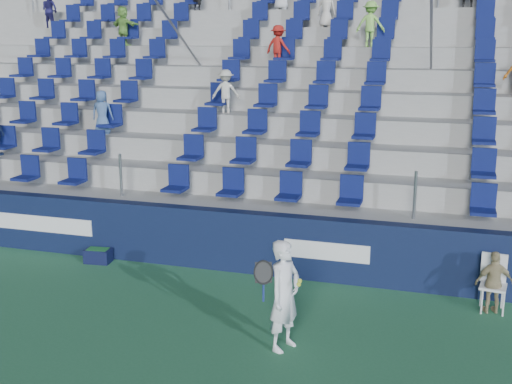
{
  "coord_description": "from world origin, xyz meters",
  "views": [
    {
      "loc": [
        3.5,
        -8.13,
        4.51
      ],
      "look_at": [
        0.2,
        2.8,
        1.7
      ],
      "focal_mm": 45.0,
      "sensor_mm": 36.0,
      "label": 1
    }
  ],
  "objects": [
    {
      "name": "ground",
      "position": [
        0.0,
        0.0,
        0.0
      ],
      "size": [
        70.0,
        70.0,
        0.0
      ],
      "primitive_type": "plane",
      "color": "#2F6E47",
      "rests_on": "ground"
    },
    {
      "name": "sponsor_wall",
      "position": [
        0.0,
        3.15,
        0.6
      ],
      "size": [
        24.0,
        0.32,
        1.2
      ],
      "color": "#0F193A",
      "rests_on": "ground"
    },
    {
      "name": "grandstand",
      "position": [
        0.0,
        8.24,
        2.14
      ],
      "size": [
        24.0,
        8.17,
        6.63
      ],
      "color": "#9C9C97",
      "rests_on": "ground"
    },
    {
      "name": "tennis_player",
      "position": [
        1.39,
        0.28,
        0.83
      ],
      "size": [
        0.7,
        0.71,
        1.66
      ],
      "color": "white",
      "rests_on": "ground"
    },
    {
      "name": "line_judge_chair",
      "position": [
        4.4,
        2.65,
        0.54
      ],
      "size": [
        0.47,
        0.48,
        0.95
      ],
      "color": "white",
      "rests_on": "ground"
    },
    {
      "name": "line_judge",
      "position": [
        4.4,
        2.5,
        0.53
      ],
      "size": [
        0.67,
        0.44,
        1.06
      ],
      "primitive_type": "imported",
      "rotation": [
        0.0,
        0.0,
        3.46
      ],
      "color": "tan",
      "rests_on": "ground"
    },
    {
      "name": "ball_bin",
      "position": [
        -3.14,
        2.75,
        0.16
      ],
      "size": [
        0.55,
        0.39,
        0.29
      ],
      "color": "black",
      "rests_on": "ground"
    }
  ]
}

